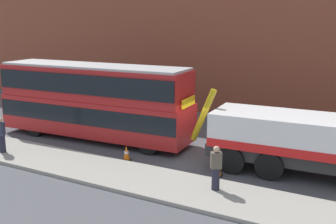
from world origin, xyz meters
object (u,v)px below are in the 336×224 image
object	(u,v)px
traffic_cone_midway	(218,168)
double_decker_bus	(94,99)
recovery_tow_truck	(332,138)
traffic_cone_near_bus	(126,153)
pedestrian_onlooker	(1,135)
pedestrian_bystander	(216,169)

from	to	relation	value
traffic_cone_midway	double_decker_bus	bearing A→B (deg)	166.88
recovery_tow_truck	traffic_cone_near_bus	size ratio (longest dim) A/B	14.17
traffic_cone_near_bus	recovery_tow_truck	bearing A→B (deg)	13.94
pedestrian_onlooker	pedestrian_bystander	xyz separation A→B (m)	(10.63, 0.83, 0.00)
traffic_cone_midway	traffic_cone_near_bus	bearing A→B (deg)	-176.83
pedestrian_bystander	traffic_cone_near_bus	distance (m)	5.19
recovery_tow_truck	pedestrian_onlooker	xyz separation A→B (m)	(-14.19, -4.32, -0.77)
recovery_tow_truck	traffic_cone_near_bus	bearing A→B (deg)	-168.95
recovery_tow_truck	double_decker_bus	world-z (taller)	double_decker_bus
traffic_cone_midway	pedestrian_bystander	bearing A→B (deg)	-71.69
traffic_cone_near_bus	double_decker_bus	bearing A→B (deg)	149.10
double_decker_bus	traffic_cone_midway	bearing A→B (deg)	-16.01
pedestrian_bystander	traffic_cone_midway	bearing A→B (deg)	-13.96
double_decker_bus	traffic_cone_midway	xyz separation A→B (m)	(7.92, -1.84, -1.89)
pedestrian_onlooker	traffic_cone_near_bus	xyz separation A→B (m)	(5.67, 2.21, -0.64)
recovery_tow_truck	traffic_cone_near_bus	xyz separation A→B (m)	(-8.52, -2.11, -1.42)
double_decker_bus	pedestrian_onlooker	xyz separation A→B (m)	(-2.18, -4.30, -1.25)
pedestrian_onlooker	traffic_cone_midway	size ratio (longest dim) A/B	2.38
recovery_tow_truck	traffic_cone_midway	xyz separation A→B (m)	(-4.09, -1.87, -1.42)
pedestrian_bystander	double_decker_bus	bearing A→B (deg)	35.40
double_decker_bus	traffic_cone_near_bus	size ratio (longest dim) A/B	15.47
pedestrian_onlooker	traffic_cone_midway	xyz separation A→B (m)	(10.09, 2.45, -0.64)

